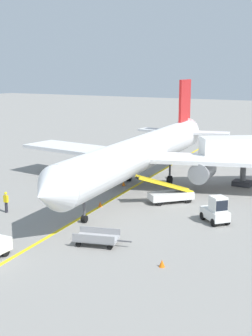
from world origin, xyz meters
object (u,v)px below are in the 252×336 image
(baggage_tug_near_wing, at_px, (216,211))
(safety_cone_wingtip_left, at_px, (69,167))
(ground_crew_marshaller, at_px, (6,201))
(safety_cone_nose_left, at_px, (100,204))
(safety_cone_tail_area, at_px, (162,263))
(belt_loader_forward_hold, at_px, (170,194))
(baggage_cart_loaded, at_px, (97,238))
(airliner, at_px, (144,152))
(safety_cone_wingtip_right, at_px, (124,184))

(baggage_tug_near_wing, relative_size, safety_cone_wingtip_left, 6.06)
(ground_crew_marshaller, xyz_separation_m, safety_cone_nose_left, (5.63, 5.10, -0.69))
(safety_cone_wingtip_left, xyz_separation_m, safety_cone_tail_area, (21.13, -19.22, 0.00))
(belt_loader_forward_hold, distance_m, baggage_cart_loaded, 11.42)
(airliner, xyz_separation_m, ground_crew_marshaller, (-5.52, -13.04, -2.51))
(belt_loader_forward_hold, height_order, ground_crew_marshaller, belt_loader_forward_hold)
(safety_cone_wingtip_left, bearing_deg, baggage_cart_loaded, -48.81)
(airliner, distance_m, safety_cone_wingtip_left, 12.08)
(ground_crew_marshaller, height_order, safety_cone_nose_left, ground_crew_marshaller)
(ground_crew_marshaller, bearing_deg, airliner, 67.07)
(baggage_tug_near_wing, relative_size, baggage_cart_loaded, 0.70)
(belt_loader_forward_hold, relative_size, safety_cone_tail_area, 10.30)
(belt_loader_forward_hold, relative_size, safety_cone_wingtip_right, 10.30)
(airliner, distance_m, ground_crew_marshaller, 14.37)
(belt_loader_forward_hold, bearing_deg, ground_crew_marshaller, -137.86)
(baggage_cart_loaded, height_order, safety_cone_wingtip_left, baggage_cart_loaded)
(ground_crew_marshaller, bearing_deg, safety_cone_wingtip_right, 73.33)
(baggage_cart_loaded, xyz_separation_m, safety_cone_nose_left, (-4.56, 7.37, -0.25))
(safety_cone_wingtip_left, bearing_deg, safety_cone_wingtip_right, -21.26)
(belt_loader_forward_hold, relative_size, ground_crew_marshaller, 2.67)
(safety_cone_wingtip_right, bearing_deg, baggage_tug_near_wing, -28.56)
(ground_crew_marshaller, xyz_separation_m, safety_cone_wingtip_left, (-5.76, 15.97, -0.69))
(belt_loader_forward_hold, xyz_separation_m, safety_cone_wingtip_left, (-15.87, 6.81, -0.56))
(baggage_cart_loaded, xyz_separation_m, safety_cone_wingtip_right, (-6.51, 14.56, -0.25))
(airliner, xyz_separation_m, safety_cone_nose_left, (0.12, -7.93, -3.20))
(airliner, xyz_separation_m, safety_cone_tail_area, (9.85, -16.29, -3.20))
(ground_crew_marshaller, relative_size, safety_cone_nose_left, 3.86)
(airliner, height_order, safety_cone_tail_area, airliner)
(airliner, relative_size, belt_loader_forward_hold, 7.79)
(belt_loader_forward_hold, bearing_deg, baggage_cart_loaded, -89.59)
(ground_crew_marshaller, distance_m, safety_cone_wingtip_left, 16.99)
(baggage_tug_near_wing, relative_size, safety_cone_nose_left, 6.06)
(baggage_cart_loaded, distance_m, safety_cone_tail_area, 5.27)
(baggage_tug_near_wing, height_order, safety_cone_nose_left, baggage_tug_near_wing)
(baggage_tug_near_wing, relative_size, safety_cone_tail_area, 6.06)
(safety_cone_wingtip_right, distance_m, safety_cone_tail_area, 19.45)
(safety_cone_nose_left, xyz_separation_m, safety_cone_tail_area, (9.74, -8.36, 0.00))
(belt_loader_forward_hold, distance_m, ground_crew_marshaller, 13.64)
(airliner, bearing_deg, safety_cone_nose_left, -89.16)
(airliner, relative_size, ground_crew_marshaller, 20.79)
(airliner, distance_m, safety_cone_wingtip_right, 3.76)
(baggage_cart_loaded, distance_m, ground_crew_marshaller, 10.45)
(airliner, xyz_separation_m, safety_cone_wingtip_right, (-1.83, -0.74, -3.20))
(baggage_cart_loaded, bearing_deg, belt_loader_forward_hold, 90.41)
(safety_cone_wingtip_left, distance_m, safety_cone_wingtip_right, 10.13)
(safety_cone_wingtip_left, relative_size, safety_cone_wingtip_right, 1.00)
(baggage_tug_near_wing, height_order, safety_cone_tail_area, baggage_tug_near_wing)
(belt_loader_forward_hold, xyz_separation_m, baggage_cart_loaded, (0.08, -11.42, -0.31))
(baggage_cart_loaded, relative_size, ground_crew_marshaller, 2.25)
(airliner, relative_size, safety_cone_wingtip_right, 80.31)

